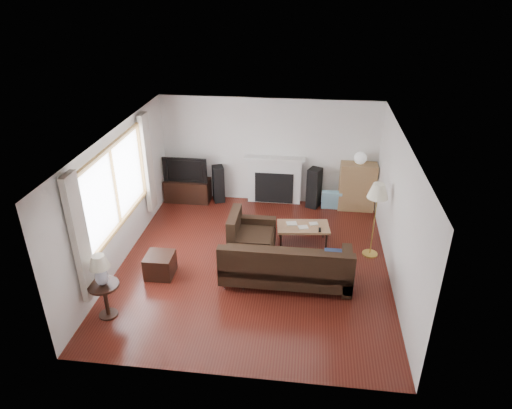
# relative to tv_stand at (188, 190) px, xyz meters

# --- Properties ---
(room) EXTENTS (5.10, 5.60, 2.54)m
(room) POSITION_rel_tv_stand_xyz_m (1.92, -2.48, 0.98)
(room) COLOR #4C1810
(room) RESTS_ON ground
(window) EXTENTS (0.12, 2.74, 1.54)m
(window) POSITION_rel_tv_stand_xyz_m (-0.53, -2.68, 1.28)
(window) COLOR brown
(window) RESTS_ON room
(curtain_near) EXTENTS (0.10, 0.35, 2.10)m
(curtain_near) POSITION_rel_tv_stand_xyz_m (-0.48, -4.20, 1.13)
(curtain_near) COLOR beige
(curtain_near) RESTS_ON room
(curtain_far) EXTENTS (0.10, 0.35, 2.10)m
(curtain_far) POSITION_rel_tv_stand_xyz_m (-0.48, -1.16, 1.13)
(curtain_far) COLOR beige
(curtain_far) RESTS_ON room
(fireplace) EXTENTS (1.40, 0.26, 1.15)m
(fireplace) POSITION_rel_tv_stand_xyz_m (2.07, 0.16, 0.31)
(fireplace) COLOR white
(fireplace) RESTS_ON room
(tv_stand) EXTENTS (1.07, 0.48, 0.53)m
(tv_stand) POSITION_rel_tv_stand_xyz_m (0.00, 0.00, 0.00)
(tv_stand) COLOR black
(tv_stand) RESTS_ON ground
(television) EXTENTS (1.04, 0.14, 0.60)m
(television) POSITION_rel_tv_stand_xyz_m (0.00, 0.00, 0.57)
(television) COLOR black
(television) RESTS_ON tv_stand
(speaker_left) EXTENTS (0.34, 0.36, 0.89)m
(speaker_left) POSITION_rel_tv_stand_xyz_m (0.75, 0.06, 0.18)
(speaker_left) COLOR black
(speaker_left) RESTS_ON ground
(speaker_right) EXTENTS (0.37, 0.39, 0.95)m
(speaker_right) POSITION_rel_tv_stand_xyz_m (3.01, 0.04, 0.21)
(speaker_right) COLOR black
(speaker_right) RESTS_ON ground
(bookshelf) EXTENTS (0.81, 0.39, 1.12)m
(bookshelf) POSITION_rel_tv_stand_xyz_m (3.99, 0.05, 0.29)
(bookshelf) COLOR #997347
(bookshelf) RESTS_ON ground
(globe_lamp) EXTENTS (0.28, 0.28, 0.28)m
(globe_lamp) POSITION_rel_tv_stand_xyz_m (3.99, 0.05, 0.99)
(globe_lamp) COLOR white
(globe_lamp) RESTS_ON bookshelf
(sectional_sofa) EXTENTS (2.48, 1.81, 0.80)m
(sectional_sofa) POSITION_rel_tv_stand_xyz_m (2.56, -2.99, 0.13)
(sectional_sofa) COLOR black
(sectional_sofa) RESTS_ON ground
(coffee_table) EXTENTS (1.09, 0.68, 0.40)m
(coffee_table) POSITION_rel_tv_stand_xyz_m (2.81, -1.64, -0.07)
(coffee_table) COLOR #9A6E49
(coffee_table) RESTS_ON ground
(footstool) EXTENTS (0.50, 0.50, 0.42)m
(footstool) POSITION_rel_tv_stand_xyz_m (0.27, -3.06, -0.06)
(footstool) COLOR black
(footstool) RESTS_ON ground
(floor_lamp) EXTENTS (0.42, 0.42, 1.52)m
(floor_lamp) POSITION_rel_tv_stand_xyz_m (4.14, -1.91, 0.49)
(floor_lamp) COLOR gold
(floor_lamp) RESTS_ON ground
(side_table) EXTENTS (0.49, 0.49, 0.61)m
(side_table) POSITION_rel_tv_stand_xyz_m (-0.23, -4.23, 0.04)
(side_table) COLOR black
(side_table) RESTS_ON ground
(table_lamp) EXTENTS (0.32, 0.32, 0.53)m
(table_lamp) POSITION_rel_tv_stand_xyz_m (-0.23, -4.23, 0.60)
(table_lamp) COLOR silver
(table_lamp) RESTS_ON side_table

